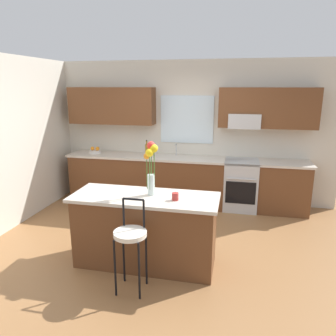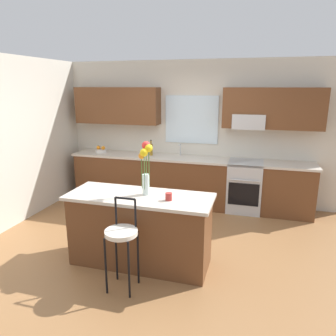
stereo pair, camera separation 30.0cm
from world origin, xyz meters
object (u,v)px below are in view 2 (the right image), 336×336
(bar_stool_near, at_px, (122,236))
(kitchen_island, at_px, (140,229))
(fruit_bowl_oranges, at_px, (101,150))
(bottle_olive_oil, at_px, (151,149))
(mug_ceramic, at_px, (169,197))
(oven_range, at_px, (244,186))
(flower_vase, at_px, (146,164))

(bar_stool_near, bearing_deg, kitchen_island, 90.00)
(bar_stool_near, bearing_deg, fruit_bowl_oranges, 121.09)
(kitchen_island, distance_m, bar_stool_near, 0.59)
(bottle_olive_oil, bearing_deg, mug_ceramic, -66.39)
(bottle_olive_oil, bearing_deg, oven_range, -0.79)
(flower_vase, distance_m, fruit_bowl_oranges, 2.83)
(oven_range, distance_m, kitchen_island, 2.51)
(fruit_bowl_oranges, bearing_deg, bar_stool_near, -58.91)
(mug_ceramic, relative_size, fruit_bowl_oranges, 0.37)
(fruit_bowl_oranges, bearing_deg, oven_range, -0.49)
(oven_range, xyz_separation_m, bottle_olive_oil, (-1.79, 0.02, 0.58))
(mug_ceramic, bearing_deg, fruit_bowl_oranges, 132.06)
(oven_range, bearing_deg, flower_vase, -117.14)
(kitchen_island, relative_size, bottle_olive_oil, 5.98)
(kitchen_island, xyz_separation_m, flower_vase, (0.07, 0.05, 0.85))
(bar_stool_near, distance_m, mug_ceramic, 0.71)
(kitchen_island, relative_size, flower_vase, 2.73)
(bar_stool_near, relative_size, bottle_olive_oil, 3.44)
(flower_vase, bearing_deg, kitchen_island, -145.89)
(mug_ceramic, bearing_deg, kitchen_island, 169.96)
(kitchen_island, xyz_separation_m, bar_stool_near, (0.00, -0.56, 0.17))
(bar_stool_near, bearing_deg, oven_range, 66.94)
(kitchen_island, bearing_deg, bar_stool_near, -90.00)
(oven_range, height_order, bottle_olive_oil, bottle_olive_oil)
(oven_range, bearing_deg, mug_ceramic, -109.00)
(mug_ceramic, bearing_deg, oven_range, 71.00)
(oven_range, height_order, fruit_bowl_oranges, fruit_bowl_oranges)
(fruit_bowl_oranges, bearing_deg, mug_ceramic, -47.94)
(fruit_bowl_oranges, relative_size, bottle_olive_oil, 0.79)
(kitchen_island, bearing_deg, flower_vase, 34.11)
(kitchen_island, distance_m, flower_vase, 0.85)
(kitchen_island, bearing_deg, fruit_bowl_oranges, 127.02)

